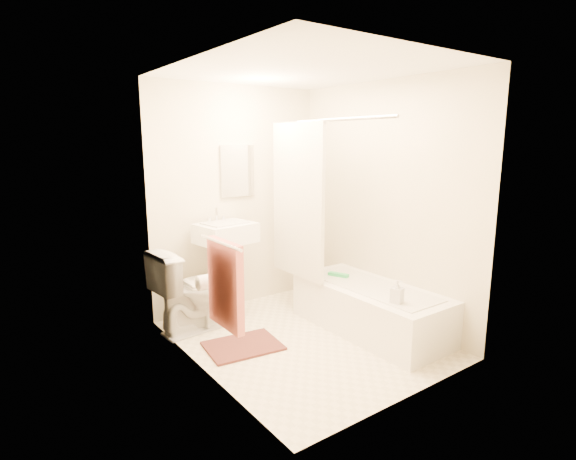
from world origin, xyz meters
TOP-DOWN VIEW (x-y plane):
  - floor at (0.00, 0.00)m, footprint 2.40×2.40m
  - ceiling at (0.00, 0.00)m, footprint 2.40×2.40m
  - wall_back at (0.00, 1.20)m, footprint 2.00×0.02m
  - wall_left at (-1.00, 0.00)m, footprint 0.02×2.40m
  - wall_right at (1.00, 0.00)m, footprint 0.02×2.40m
  - mirror at (0.00, 1.18)m, footprint 0.40×0.03m
  - curtain_rod at (0.30, 0.10)m, footprint 0.03×1.70m
  - shower_curtain at (0.30, 0.50)m, footprint 0.04×0.80m
  - towel_bar at (-0.96, -0.25)m, footprint 0.02×0.60m
  - towel at (-0.93, -0.25)m, footprint 0.06×0.45m
  - toilet_paper at (-0.93, 0.12)m, footprint 0.11×0.12m
  - toilet at (-0.71, 0.80)m, footprint 0.86×0.53m
  - sink at (-0.30, 0.95)m, footprint 0.61×0.51m
  - bathtub at (0.66, -0.20)m, footprint 0.69×1.57m
  - bath_mat at (-0.54, 0.19)m, footprint 0.70×0.57m
  - soap_bottle at (0.50, -0.66)m, footprint 0.12×0.12m
  - scrub_brush at (0.61, 0.21)m, footprint 0.14×0.22m

SIDE VIEW (x-z plane):
  - floor at x=0.00m, z-range 0.00..0.00m
  - bath_mat at x=-0.54m, z-range 0.00..0.02m
  - bathtub at x=0.66m, z-range 0.00..0.44m
  - toilet at x=-0.71m, z-range 0.00..0.81m
  - scrub_brush at x=0.61m, z-range 0.44..0.48m
  - sink at x=-0.30m, z-range 0.00..1.08m
  - soap_bottle at x=0.50m, z-range 0.44..0.65m
  - toilet_paper at x=-0.93m, z-range 0.64..0.76m
  - towel at x=-0.93m, z-range 0.45..1.11m
  - towel_bar at x=-0.96m, z-range 1.09..1.11m
  - wall_back at x=0.00m, z-range 0.00..2.40m
  - wall_left at x=-1.00m, z-range 0.00..2.40m
  - wall_right at x=1.00m, z-range 0.00..2.40m
  - shower_curtain at x=0.30m, z-range 0.44..2.00m
  - mirror at x=0.00m, z-range 1.23..1.77m
  - curtain_rod at x=0.30m, z-range 1.98..2.02m
  - ceiling at x=0.00m, z-range 2.40..2.40m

